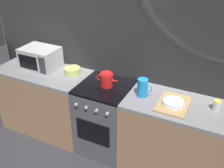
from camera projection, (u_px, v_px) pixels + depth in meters
The scene contains 11 objects.
ground_plane at pixel (106, 146), 3.40m from camera, with size 8.00×8.00×0.00m, color #2D2D33.
back_wall at pixel (117, 52), 3.06m from camera, with size 3.60×0.05×2.40m.
counter_left at pixel (46, 100), 3.52m from camera, with size 1.20×0.60×0.90m.
stove_unit at pixel (105, 118), 3.17m from camera, with size 0.60×0.63×0.90m.
counter_right at pixel (178, 140), 2.83m from camera, with size 1.20×0.60×0.90m.
microwave at pixel (41, 58), 3.31m from camera, with size 0.46×0.35×0.27m.
kettle at pixel (107, 80), 2.92m from camera, with size 0.28×0.15×0.17m.
mixing_bowl at pixel (72, 71), 3.20m from camera, with size 0.20×0.20×0.08m, color #B7D166.
pitcher at pixel (143, 88), 2.72m from camera, with size 0.16×0.11×0.20m.
dish_pile at pixel (173, 104), 2.60m from camera, with size 0.30×0.40×0.07m.
spice_jar at pixel (217, 106), 2.52m from camera, with size 0.08×0.08×0.10m.
Camera 1 is at (1.20, -2.26, 2.37)m, focal length 41.65 mm.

